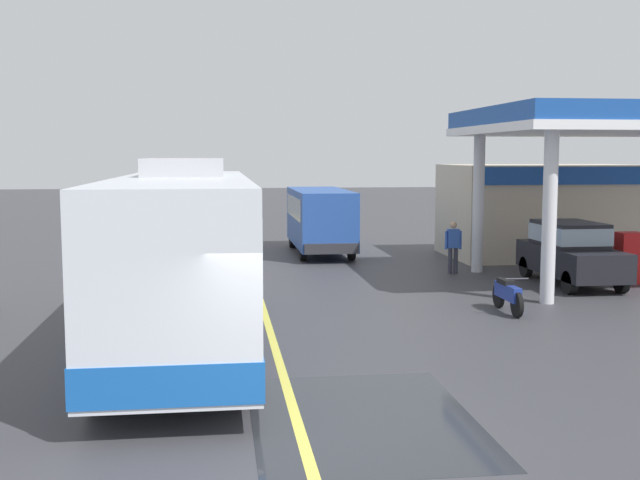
# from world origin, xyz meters

# --- Properties ---
(ground) EXTENTS (120.00, 120.00, 0.00)m
(ground) POSITION_xyz_m (0.00, 20.00, 0.00)
(ground) COLOR #38383D
(lane_divider_stripe) EXTENTS (0.16, 50.00, 0.01)m
(lane_divider_stripe) POSITION_xyz_m (0.00, 15.00, 0.00)
(lane_divider_stripe) COLOR #D8CC4C
(lane_divider_stripe) RESTS_ON ground
(wet_puddle_patch) EXTENTS (3.17, 4.34, 0.01)m
(wet_puddle_patch) POSITION_xyz_m (0.94, 1.10, 0.00)
(wet_puddle_patch) COLOR #26282D
(wet_puddle_patch) RESTS_ON ground
(coach_bus_main) EXTENTS (2.60, 11.04, 3.69)m
(coach_bus_main) POSITION_xyz_m (-1.75, 5.93, 1.72)
(coach_bus_main) COLOR silver
(coach_bus_main) RESTS_ON ground
(gas_station_roadside) EXTENTS (9.10, 11.95, 5.10)m
(gas_station_roadside) POSITION_xyz_m (10.90, 15.96, 2.63)
(gas_station_roadside) COLOR #194799
(gas_station_roadside) RESTS_ON ground
(car_at_pump) EXTENTS (1.70, 4.20, 1.82)m
(car_at_pump) POSITION_xyz_m (9.10, 11.79, 1.01)
(car_at_pump) COLOR black
(car_at_pump) RESTS_ON ground
(minibus_opposing_lane) EXTENTS (2.04, 6.13, 2.44)m
(minibus_opposing_lane) POSITION_xyz_m (2.79, 19.83, 1.47)
(minibus_opposing_lane) COLOR #264C9E
(minibus_opposing_lane) RESTS_ON ground
(motorcycle_parked_forecourt) EXTENTS (0.55, 1.80, 0.92)m
(motorcycle_parked_forecourt) POSITION_xyz_m (5.78, 8.10, 0.44)
(motorcycle_parked_forecourt) COLOR black
(motorcycle_parked_forecourt) RESTS_ON ground
(pedestrian_near_pump) EXTENTS (0.55, 0.22, 1.66)m
(pedestrian_near_pump) POSITION_xyz_m (6.33, 14.24, 0.93)
(pedestrian_near_pump) COLOR #33333F
(pedestrian_near_pump) RESTS_ON ground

